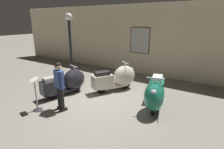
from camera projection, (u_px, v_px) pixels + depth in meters
The scene contains 8 objects.
ground_plane at pixel (93, 103), 6.12m from camera, with size 60.00×60.00×0.00m, color slate.
showroom_back_wall at pixel (145, 40), 8.97m from camera, with size 18.00×0.24×3.45m.
scooter_0 at pixel (68, 82), 6.73m from camera, with size 0.90×1.78×1.05m.
scooter_1 at pixel (118, 78), 7.11m from camera, with size 1.35×1.82×1.10m.
scooter_2 at pixel (155, 93), 5.59m from camera, with size 0.99×1.93×1.13m.
lamppost at pixel (70, 44), 7.71m from camera, with size 0.30×0.30×2.97m.
visitor_0 at pixel (59, 83), 5.41m from camera, with size 0.49×0.33×1.52m.
info_stanchion at pixel (36, 97), 5.50m from camera, with size 0.37×0.31×1.06m.
Camera 1 is at (3.57, -4.33, 2.70)m, focal length 28.99 mm.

